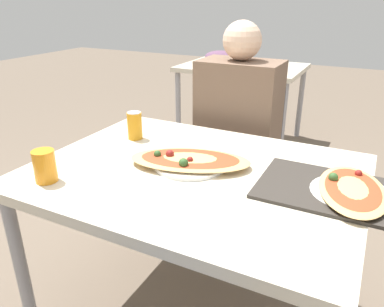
% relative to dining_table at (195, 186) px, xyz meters
% --- Properties ---
extents(dining_table, '(1.21, 0.92, 0.73)m').
position_rel_dining_table_xyz_m(dining_table, '(0.00, 0.00, 0.00)').
color(dining_table, beige).
rests_on(dining_table, ground_plane).
extents(chair_far_seated, '(0.40, 0.40, 0.87)m').
position_rel_dining_table_xyz_m(chair_far_seated, '(-0.08, 0.79, -0.16)').
color(chair_far_seated, '#2D3851').
rests_on(chair_far_seated, ground_plane).
extents(person_seated, '(0.42, 0.29, 1.23)m').
position_rel_dining_table_xyz_m(person_seated, '(-0.08, 0.68, 0.06)').
color(person_seated, '#2D2D38').
rests_on(person_seated, ground_plane).
extents(pizza_main, '(0.51, 0.36, 0.06)m').
position_rel_dining_table_xyz_m(pizza_main, '(-0.04, 0.02, 0.09)').
color(pizza_main, white).
rests_on(pizza_main, dining_table).
extents(soda_can, '(0.07, 0.07, 0.12)m').
position_rel_dining_table_xyz_m(soda_can, '(-0.39, 0.17, 0.13)').
color(soda_can, orange).
rests_on(soda_can, dining_table).
extents(drink_glass, '(0.08, 0.08, 0.12)m').
position_rel_dining_table_xyz_m(drink_glass, '(-0.43, -0.32, 0.13)').
color(drink_glass, orange).
rests_on(drink_glass, dining_table).
extents(serving_tray, '(0.43, 0.34, 0.01)m').
position_rel_dining_table_xyz_m(serving_tray, '(0.46, 0.05, 0.08)').
color(serving_tray, '#332D28').
rests_on(serving_tray, dining_table).
extents(pizza_second, '(0.28, 0.40, 0.06)m').
position_rel_dining_table_xyz_m(pizza_second, '(0.54, 0.05, 0.09)').
color(pizza_second, white).
rests_on(pizza_second, dining_table).
extents(background_table, '(1.10, 0.80, 0.85)m').
position_rel_dining_table_xyz_m(background_table, '(-0.65, 2.22, 0.01)').
color(background_table, beige).
rests_on(background_table, ground_plane).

